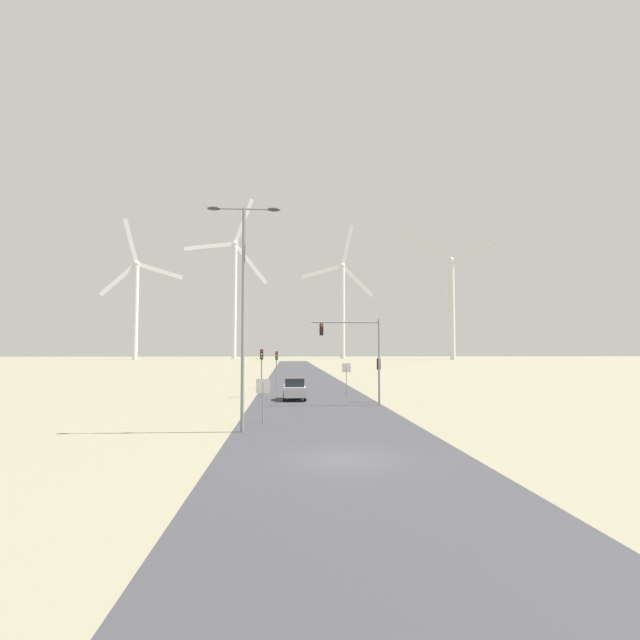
# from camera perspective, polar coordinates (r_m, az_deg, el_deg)

# --- Properties ---
(ground_plane) EXTENTS (600.00, 600.00, 0.00)m
(ground_plane) POSITION_cam_1_polar(r_m,az_deg,el_deg) (19.74, 2.82, -15.61)
(ground_plane) COLOR gray
(road_surface) EXTENTS (10.00, 240.00, 0.01)m
(road_surface) POSITION_cam_1_polar(r_m,az_deg,el_deg) (67.34, -1.89, -6.98)
(road_surface) COLOR #38383D
(road_surface) RESTS_ON ground
(streetlamp) EXTENTS (3.80, 0.32, 11.61)m
(streetlamp) POSITION_cam_1_polar(r_m,az_deg,el_deg) (26.08, -8.76, 3.23)
(streetlamp) COLOR gray
(streetlamp) RESTS_ON ground
(stop_sign_near) EXTENTS (0.81, 0.07, 2.50)m
(stop_sign_near) POSITION_cam_1_polar(r_m,az_deg,el_deg) (29.06, -6.53, -8.19)
(stop_sign_near) COLOR gray
(stop_sign_near) RESTS_ON ground
(stop_sign_far) EXTENTS (0.81, 0.07, 2.95)m
(stop_sign_far) POSITION_cam_1_polar(r_m,az_deg,el_deg) (45.63, 3.02, -6.07)
(stop_sign_far) COLOR gray
(stop_sign_far) RESTS_ON ground
(traffic_light_post_near_left) EXTENTS (0.28, 0.34, 4.22)m
(traffic_light_post_near_left) POSITION_cam_1_polar(r_m,az_deg,el_deg) (44.77, -6.69, -4.80)
(traffic_light_post_near_left) COLOR gray
(traffic_light_post_near_left) RESTS_ON ground
(traffic_light_post_near_right) EXTENTS (0.28, 0.34, 3.48)m
(traffic_light_post_near_right) POSITION_cam_1_polar(r_m,az_deg,el_deg) (40.45, 6.73, -5.70)
(traffic_light_post_near_right) COLOR gray
(traffic_light_post_near_right) RESTS_ON ground
(traffic_light_post_mid_left) EXTENTS (0.28, 0.33, 4.00)m
(traffic_light_post_mid_left) POSITION_cam_1_polar(r_m,az_deg,el_deg) (54.12, -4.99, -4.73)
(traffic_light_post_mid_left) COLOR gray
(traffic_light_post_mid_left) RESTS_ON ground
(traffic_light_mast_overhead) EXTENTS (5.23, 0.35, 6.51)m
(traffic_light_mast_overhead) POSITION_cam_1_polar(r_m,az_deg,el_deg) (37.83, 4.13, -2.67)
(traffic_light_mast_overhead) COLOR gray
(traffic_light_mast_overhead) RESTS_ON ground
(car_approaching) EXTENTS (1.88, 4.12, 1.83)m
(car_approaching) POSITION_cam_1_polar(r_m,az_deg,el_deg) (42.11, -2.94, -7.87)
(car_approaching) COLOR #B7BCC1
(car_approaching) RESTS_ON ground
(wind_turbine_far_left) EXTENTS (32.68, 10.32, 60.57)m
(wind_turbine_far_left) POSITION_cam_1_polar(r_m,az_deg,el_deg) (227.72, -20.29, 2.26)
(wind_turbine_far_left) COLOR silver
(wind_turbine_far_left) RESTS_ON ground
(wind_turbine_left) EXTENTS (37.71, 12.86, 77.13)m
(wind_turbine_left) POSITION_cam_1_polar(r_m,az_deg,el_deg) (238.92, -9.74, 3.68)
(wind_turbine_left) COLOR silver
(wind_turbine_left) RESTS_ON ground
(wind_turbine_center) EXTENTS (36.00, 6.04, 65.76)m
(wind_turbine_center) POSITION_cam_1_polar(r_m,az_deg,el_deg) (242.55, 2.60, 2.24)
(wind_turbine_center) COLOR silver
(wind_turbine_center) RESTS_ON ground
(wind_turbine_right) EXTENTS (36.64, 16.93, 56.96)m
(wind_turbine_right) POSITION_cam_1_polar(r_m,az_deg,el_deg) (223.09, 14.85, 2.64)
(wind_turbine_right) COLOR silver
(wind_turbine_right) RESTS_ON ground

